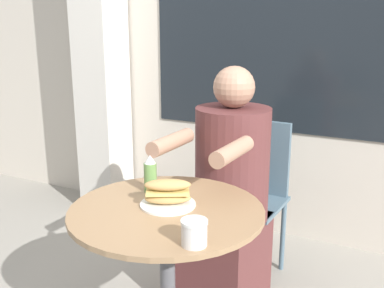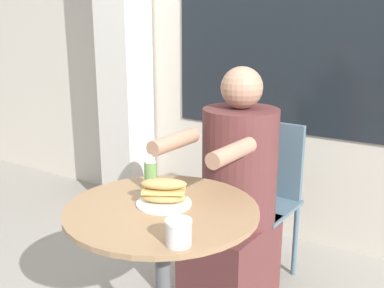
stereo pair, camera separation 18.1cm
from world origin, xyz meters
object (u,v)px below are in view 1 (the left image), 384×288
object	(u,v)px
seated_diner	(228,206)
drink_cup	(194,233)
diner_chair	(253,184)
condiment_bottle	(150,174)
cafe_table	(167,254)
sandwich_on_plate	(168,194)

from	to	relation	value
seated_diner	drink_cup	xyz separation A→B (m)	(0.20, -0.77, 0.24)
diner_chair	drink_cup	bearing A→B (deg)	102.28
seated_diner	condiment_bottle	world-z (taller)	seated_diner
diner_chair	condiment_bottle	xyz separation A→B (m)	(-0.17, -0.79, 0.27)
drink_cup	seated_diner	bearing A→B (deg)	104.71
condiment_bottle	diner_chair	bearing A→B (deg)	77.83
cafe_table	diner_chair	distance (m)	0.91
sandwich_on_plate	seated_diner	bearing A→B (deg)	86.80
diner_chair	seated_diner	xyz separation A→B (m)	(-0.01, -0.35, -0.00)
cafe_table	drink_cup	bearing A→B (deg)	-43.22
diner_chair	condiment_bottle	bearing A→B (deg)	80.10
drink_cup	sandwich_on_plate	bearing A→B (deg)	134.44
seated_diner	condiment_bottle	bearing A→B (deg)	71.77
cafe_table	condiment_bottle	xyz separation A→B (m)	(-0.15, 0.12, 0.27)
seated_diner	drink_cup	size ratio (longest dim) A/B	14.01
sandwich_on_plate	drink_cup	bearing A→B (deg)	-45.56
sandwich_on_plate	drink_cup	xyz separation A→B (m)	(0.23, -0.24, -0.00)
cafe_table	diner_chair	xyz separation A→B (m)	(0.02, 0.91, -0.01)
diner_chair	sandwich_on_plate	xyz separation A→B (m)	(-0.04, -0.88, 0.24)
diner_chair	sandwich_on_plate	size ratio (longest dim) A/B	4.08
drink_cup	condiment_bottle	distance (m)	0.50
cafe_table	diner_chair	bearing A→B (deg)	88.46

